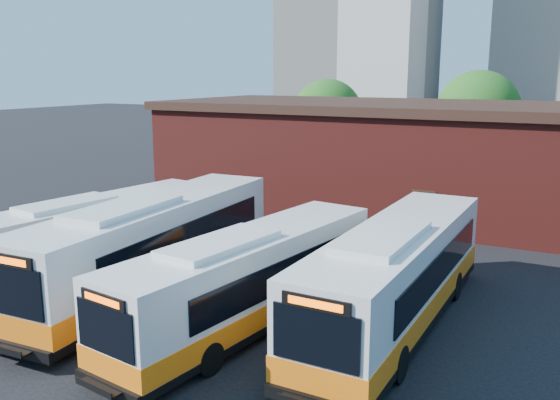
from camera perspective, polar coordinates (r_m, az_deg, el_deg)
The scene contains 9 objects.
ground at distance 19.61m, azimuth -6.09°, elevation -12.27°, with size 220.00×220.00×0.00m, color black.
bus_west at distance 25.99m, azimuth -17.18°, elevation -3.29°, with size 3.89×11.64×3.13m.
bus_midwest at distance 22.69m, azimuth -12.06°, elevation -4.60°, with size 3.42×13.53×3.65m.
bus_mideast at distance 19.25m, azimuth -2.91°, elevation -7.99°, with size 4.00×12.01×3.22m.
bus_east at distance 19.55m, azimuth 11.12°, elevation -7.53°, with size 2.83×12.82×3.48m.
transit_worker at distance 15.88m, azimuth -0.38°, elevation -14.83°, with size 0.64×0.42×1.75m, color black.
depot_building at distance 36.52m, azimuth 11.54°, elevation 4.27°, with size 28.60×12.60×6.40m.
tree_west at distance 51.01m, azimuth 4.58°, elevation 8.19°, with size 6.00×6.00×7.65m.
tree_mid at distance 49.52m, azimuth 18.52°, elevation 8.00°, with size 6.56×6.56×8.36m.
Camera 1 is at (10.07, -14.77, 8.06)m, focal length 38.00 mm.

